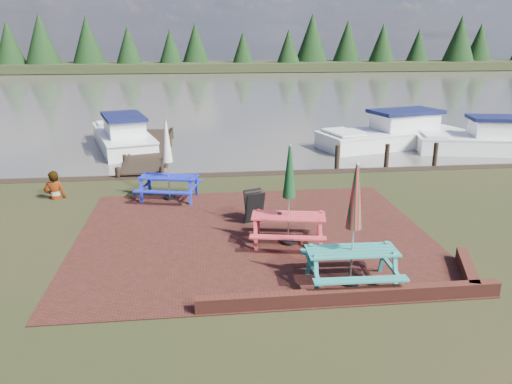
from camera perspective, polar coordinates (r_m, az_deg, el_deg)
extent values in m
plane|color=black|center=(12.04, 0.23, -6.84)|extent=(120.00, 120.00, 0.00)
cube|color=#341810|center=(12.94, -0.30, -4.99)|extent=(9.00, 7.50, 0.02)
cube|color=#4C1E16|center=(9.98, 10.82, -11.64)|extent=(6.00, 0.22, 0.30)
cube|color=#4C1E16|center=(11.71, 22.99, -8.24)|extent=(0.82, 1.77, 0.30)
cube|color=#434039|center=(48.16, -5.11, 11.52)|extent=(120.00, 60.00, 0.02)
cube|color=black|center=(77.03, -5.79, 14.09)|extent=(120.00, 10.00, 1.20)
cube|color=#288177|center=(10.42, 10.92, -6.62)|extent=(1.87, 0.78, 0.04)
cube|color=#288177|center=(9.94, 11.90, -9.81)|extent=(1.86, 0.30, 0.04)
cube|color=#288177|center=(11.15, 9.88, -6.57)|extent=(1.86, 0.30, 0.04)
cube|color=#288177|center=(10.40, 6.49, -8.76)|extent=(0.13, 1.61, 0.76)
cube|color=#288177|center=(10.81, 14.95, -8.20)|extent=(0.13, 1.61, 0.76)
cylinder|color=black|center=(10.72, 10.70, -10.08)|extent=(0.37, 0.37, 0.10)
cylinder|color=#B2B2B7|center=(10.21, 11.09, -3.93)|extent=(0.04, 0.04, 2.57)
cone|color=red|center=(10.01, 11.29, -0.64)|extent=(0.33, 0.33, 1.29)
cube|color=#CC343C|center=(12.23, 3.74, -2.75)|extent=(1.90, 1.03, 0.04)
cube|color=#CC343C|center=(11.70, 3.65, -5.22)|extent=(1.81, 0.58, 0.04)
cube|color=#CC343C|center=(12.96, 3.77, -2.91)|extent=(1.81, 0.58, 0.04)
cube|color=#CC343C|center=(12.39, 0.10, -4.25)|extent=(0.38, 1.54, 0.74)
cube|color=#CC343C|center=(12.37, 7.32, -4.43)|extent=(0.38, 1.54, 0.74)
cylinder|color=black|center=(12.48, 3.68, -5.71)|extent=(0.36, 0.36, 0.10)
cylinder|color=#B2B2B7|center=(12.06, 3.79, -0.48)|extent=(0.04, 0.04, 2.49)
cone|color=#0F3717|center=(11.89, 3.85, 2.27)|extent=(0.32, 0.32, 1.25)
cube|color=#1720B0|center=(15.79, -9.96, 1.72)|extent=(1.91, 1.10, 0.04)
cube|color=#1720B0|center=(15.26, -10.63, -0.01)|extent=(1.80, 0.66, 0.04)
cube|color=#1720B0|center=(16.50, -9.23, 1.39)|extent=(1.80, 0.66, 0.04)
cube|color=#1720B0|center=(16.14, -12.53, 0.54)|extent=(0.45, 1.53, 0.74)
cube|color=#1720B0|center=(15.69, -7.18, 0.34)|extent=(0.45, 1.53, 0.74)
cylinder|color=black|center=(15.99, -9.83, -0.65)|extent=(0.36, 0.36, 0.10)
cylinder|color=#B2B2B7|center=(15.67, -10.06, 3.50)|extent=(0.04, 0.04, 2.49)
cone|color=beige|center=(15.54, -10.17, 5.64)|extent=(0.32, 0.32, 1.24)
cube|color=black|center=(13.61, -0.14, -1.87)|extent=(0.59, 0.40, 0.88)
cube|color=black|center=(13.89, -0.28, -1.46)|extent=(0.59, 0.40, 0.88)
cube|color=black|center=(13.61, -0.21, 0.04)|extent=(0.52, 0.24, 0.03)
cube|color=black|center=(23.01, -11.96, 4.97)|extent=(1.60, 9.00, 0.06)
cube|color=black|center=(23.08, -13.83, 5.01)|extent=(0.08, 9.00, 0.08)
cube|color=black|center=(22.94, -10.10, 5.17)|extent=(0.08, 9.00, 0.08)
cylinder|color=black|center=(18.83, -15.49, 1.26)|extent=(0.16, 0.16, 1.00)
cylinder|color=black|center=(18.64, -10.64, 1.44)|extent=(0.16, 0.16, 1.00)
cube|color=white|center=(24.69, -14.93, 5.55)|extent=(3.77, 6.59, 0.89)
cube|color=white|center=(24.61, -15.02, 6.61)|extent=(3.84, 6.73, 0.07)
cube|color=white|center=(23.80, -14.84, 7.32)|extent=(2.20, 2.95, 0.76)
cube|color=#0E1235|center=(23.73, -14.92, 8.33)|extent=(2.47, 3.35, 0.16)
cube|color=white|center=(26.91, -15.75, 7.69)|extent=(2.06, 1.58, 0.09)
cube|color=white|center=(25.00, 14.97, 5.71)|extent=(7.25, 4.10, 0.92)
cube|color=white|center=(24.91, 15.06, 6.78)|extent=(7.39, 4.18, 0.07)
cube|color=white|center=(25.34, 16.65, 7.83)|extent=(3.23, 2.41, 0.78)
cube|color=#0E1235|center=(25.27, 16.74, 8.81)|extent=(3.68, 2.70, 0.16)
cube|color=white|center=(23.44, 9.91, 6.76)|extent=(1.72, 2.28, 0.09)
cube|color=white|center=(25.11, 24.38, 4.76)|extent=(6.05, 3.25, 0.88)
cube|color=white|center=(25.02, 24.51, 5.78)|extent=(6.17, 3.32, 0.07)
cube|color=white|center=(25.18, 26.13, 6.62)|extent=(2.68, 1.96, 0.75)
cube|color=#0E1235|center=(25.12, 26.26, 7.57)|extent=(3.05, 2.20, 0.16)
cube|color=white|center=(24.41, 19.65, 6.36)|extent=(1.39, 1.91, 0.09)
imported|color=gray|center=(16.80, -22.26, 2.21)|extent=(0.70, 0.50, 1.81)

